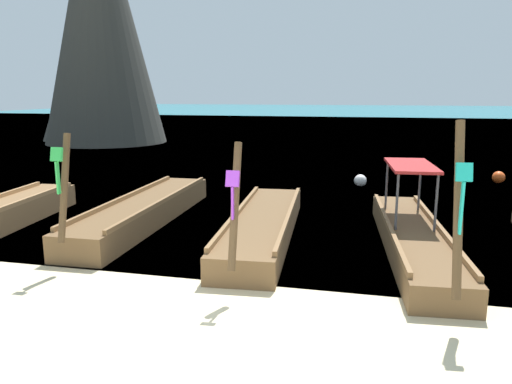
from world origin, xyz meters
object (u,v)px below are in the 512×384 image
object	(u,v)px
longtail_boat_green_ribbon	(144,211)
mooring_buoy_near	(360,181)
longtail_boat_red_ribbon	(1,215)
longtail_boat_violet_ribbon	(263,226)
longtail_boat_turquoise_ribbon	(413,236)
karst_rock	(97,17)
mooring_buoy_far	(499,177)

from	to	relation	value
longtail_boat_green_ribbon	mooring_buoy_near	bearing A→B (deg)	49.61
mooring_buoy_near	longtail_boat_red_ribbon	bearing A→B (deg)	-138.91
longtail_boat_red_ribbon	mooring_buoy_near	bearing A→B (deg)	41.09
longtail_boat_red_ribbon	mooring_buoy_near	size ratio (longest dim) A/B	13.21
mooring_buoy_near	longtail_boat_violet_ribbon	bearing A→B (deg)	-106.87
longtail_boat_turquoise_ribbon	karst_rock	world-z (taller)	karst_rock
longtail_boat_violet_ribbon	karst_rock	bearing A→B (deg)	128.35
longtail_boat_violet_ribbon	longtail_boat_green_ribbon	bearing A→B (deg)	170.13
longtail_boat_red_ribbon	mooring_buoy_far	distance (m)	15.56
mooring_buoy_far	longtail_boat_violet_ribbon	bearing A→B (deg)	-129.16
longtail_boat_violet_ribbon	longtail_boat_turquoise_ribbon	world-z (taller)	longtail_boat_turquoise_ribbon
longtail_boat_red_ribbon	longtail_boat_violet_ribbon	world-z (taller)	longtail_boat_red_ribbon
longtail_boat_red_ribbon	longtail_boat_green_ribbon	distance (m)	3.29
longtail_boat_violet_ribbon	mooring_buoy_near	xyz separation A→B (m)	(1.96, 6.46, -0.05)
longtail_boat_turquoise_ribbon	mooring_buoy_far	world-z (taller)	longtail_boat_turquoise_ribbon
longtail_boat_violet_ribbon	mooring_buoy_far	world-z (taller)	longtail_boat_violet_ribbon
longtail_boat_turquoise_ribbon	mooring_buoy_far	xyz separation A→B (m)	(3.55, 8.40, -0.09)
longtail_boat_red_ribbon	mooring_buoy_far	size ratio (longest dim) A/B	12.97
mooring_buoy_near	mooring_buoy_far	xyz separation A→B (m)	(4.71, 1.73, 0.00)
longtail_boat_turquoise_ribbon	mooring_buoy_far	distance (m)	9.12
karst_rock	mooring_buoy_far	xyz separation A→B (m)	(21.00, -9.93, -7.42)
longtail_boat_violet_ribbon	mooring_buoy_far	size ratio (longest dim) A/B	15.29
longtail_boat_green_ribbon	longtail_boat_turquoise_ribbon	world-z (taller)	longtail_boat_turquoise_ribbon
longtail_boat_green_ribbon	longtail_boat_violet_ribbon	xyz separation A→B (m)	(3.08, -0.54, -0.03)
karst_rock	mooring_buoy_far	size ratio (longest dim) A/B	37.92
longtail_boat_red_ribbon	karst_rock	xyz separation A→B (m)	(-8.17, 18.74, 7.33)
longtail_boat_green_ribbon	longtail_boat_violet_ribbon	world-z (taller)	longtail_boat_green_ribbon
karst_rock	mooring_buoy_far	bearing A→B (deg)	-25.32
longtail_boat_green_ribbon	longtail_boat_turquoise_ribbon	size ratio (longest dim) A/B	1.02
karst_rock	longtail_boat_green_ribbon	bearing A→B (deg)	-57.38
longtail_boat_green_ribbon	mooring_buoy_far	bearing A→B (deg)	38.12
longtail_boat_red_ribbon	longtail_boat_turquoise_ribbon	bearing A→B (deg)	2.48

